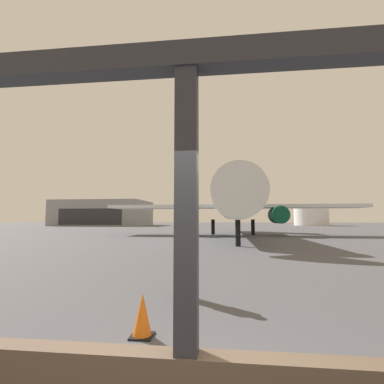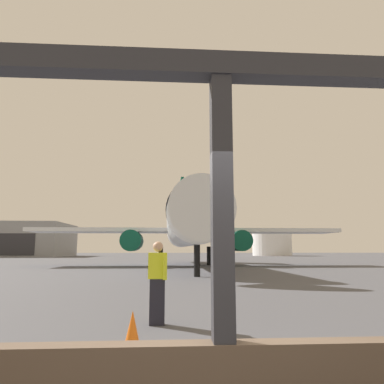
% 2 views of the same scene
% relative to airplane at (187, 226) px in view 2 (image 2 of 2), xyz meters
% --- Properties ---
extents(ground_plane, '(220.00, 220.00, 0.00)m').
position_rel_airplane_xyz_m(ground_plane, '(-1.17, 10.56, -3.62)').
color(ground_plane, '#4C4C51').
extents(window_frame, '(8.17, 0.24, 3.53)m').
position_rel_airplane_xyz_m(window_frame, '(-1.17, -29.44, -2.42)').
color(window_frame, brown).
rests_on(window_frame, ground).
extents(airplane, '(29.27, 30.50, 10.45)m').
position_rel_airplane_xyz_m(airplane, '(0.00, 0.00, 0.00)').
color(airplane, silver).
rests_on(airplane, ground).
extents(ground_crew_worker, '(0.41, 0.45, 1.74)m').
position_rel_airplane_xyz_m(ground_crew_worker, '(-1.90, -24.91, -2.72)').
color(ground_crew_worker, black).
rests_on(ground_crew_worker, ground).
extents(traffic_cone, '(0.36, 0.36, 0.69)m').
position_rel_airplane_xyz_m(traffic_cone, '(-2.18, -27.30, -3.29)').
color(traffic_cone, orange).
rests_on(traffic_cone, ground).
extents(distant_hangar, '(24.95, 17.85, 7.09)m').
position_rel_airplane_xyz_m(distant_hangar, '(-36.36, 48.63, -0.08)').
color(distant_hangar, gray).
rests_on(distant_hangar, ground).
extents(fuel_storage_tank, '(9.38, 9.38, 5.53)m').
position_rel_airplane_xyz_m(fuel_storage_tank, '(23.38, 53.54, -0.86)').
color(fuel_storage_tank, white).
rests_on(fuel_storage_tank, ground).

